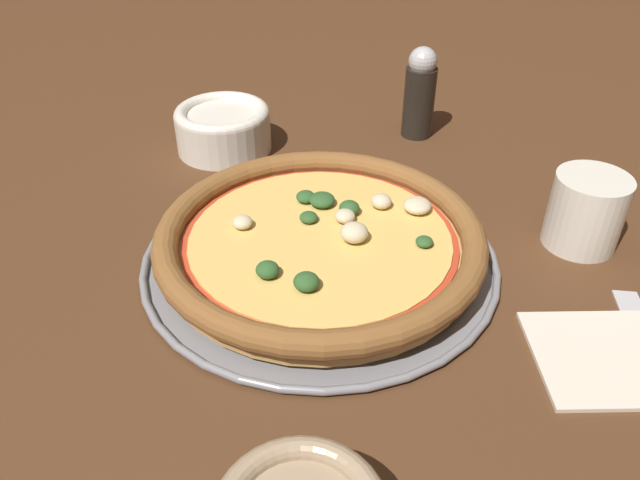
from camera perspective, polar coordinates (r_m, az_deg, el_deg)
ground_plane at (r=0.61m, az=0.00°, el=-1.94°), size 3.00×3.00×0.00m
pizza_tray at (r=0.61m, az=0.00°, el=-1.61°), size 0.35×0.35×0.01m
pizza at (r=0.60m, az=0.04°, el=0.07°), size 0.32×0.32×0.04m
bowl_near at (r=0.81m, az=-8.85°, el=10.16°), size 0.12×0.12×0.06m
drinking_cup at (r=0.67m, az=23.14°, el=2.44°), size 0.07×0.07×0.08m
napkin at (r=0.57m, az=26.47°, el=-9.42°), size 0.18×0.16×0.01m
pepper_shaker at (r=0.84m, az=9.11°, el=13.16°), size 0.04×0.04×0.12m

